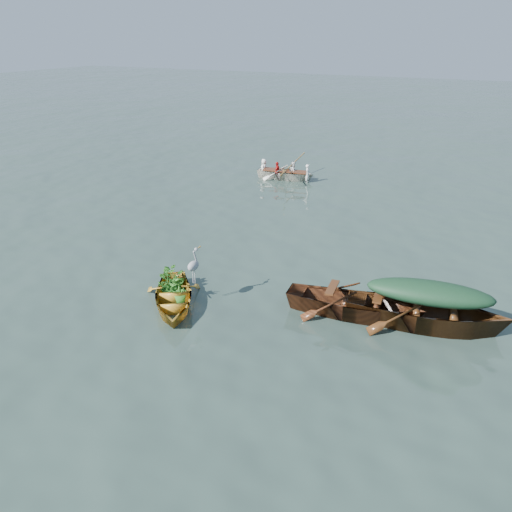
{
  "coord_description": "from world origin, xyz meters",
  "views": [
    {
      "loc": [
        5.69,
        -9.21,
        6.32
      ],
      "look_at": [
        -0.07,
        2.26,
        0.5
      ],
      "focal_mm": 35.0,
      "sensor_mm": 36.0,
      "label": 1
    }
  ],
  "objects_px": {
    "open_wooden_boat": "(353,316)",
    "rowed_boat": "(285,179)",
    "heron": "(194,271)",
    "green_tarp_boat": "(424,327)",
    "yellow_dinghy": "(174,306)"
  },
  "relations": [
    {
      "from": "open_wooden_boat",
      "to": "heron",
      "type": "height_order",
      "value": "heron"
    },
    {
      "from": "rowed_boat",
      "to": "heron",
      "type": "distance_m",
      "value": 11.92
    },
    {
      "from": "heron",
      "to": "green_tarp_boat",
      "type": "bearing_deg",
      "value": -19.13
    },
    {
      "from": "yellow_dinghy",
      "to": "heron",
      "type": "height_order",
      "value": "heron"
    },
    {
      "from": "yellow_dinghy",
      "to": "open_wooden_boat",
      "type": "bearing_deg",
      "value": -13.93
    },
    {
      "from": "yellow_dinghy",
      "to": "rowed_boat",
      "type": "height_order",
      "value": "yellow_dinghy"
    },
    {
      "from": "yellow_dinghy",
      "to": "rowed_boat",
      "type": "xyz_separation_m",
      "value": [
        -2.15,
        11.96,
        0.0
      ]
    },
    {
      "from": "yellow_dinghy",
      "to": "open_wooden_boat",
      "type": "distance_m",
      "value": 4.46
    },
    {
      "from": "rowed_boat",
      "to": "yellow_dinghy",
      "type": "bearing_deg",
      "value": -176.52
    },
    {
      "from": "yellow_dinghy",
      "to": "open_wooden_boat",
      "type": "relative_size",
      "value": 0.71
    },
    {
      "from": "green_tarp_boat",
      "to": "heron",
      "type": "height_order",
      "value": "heron"
    },
    {
      "from": "rowed_boat",
      "to": "heron",
      "type": "bearing_deg",
      "value": -174.2
    },
    {
      "from": "open_wooden_boat",
      "to": "rowed_boat",
      "type": "distance_m",
      "value": 12.18
    },
    {
      "from": "green_tarp_boat",
      "to": "heron",
      "type": "xyz_separation_m",
      "value": [
        -5.39,
        -1.47,
        0.9
      ]
    },
    {
      "from": "yellow_dinghy",
      "to": "green_tarp_boat",
      "type": "distance_m",
      "value": 6.1
    }
  ]
}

